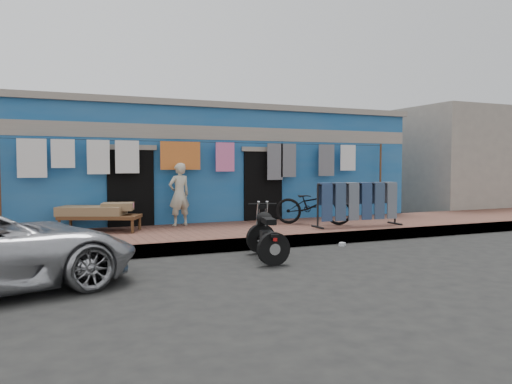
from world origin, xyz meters
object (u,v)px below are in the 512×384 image
object	(u,v)px
bicycle	(313,200)
jeans_rack	(358,204)
seated_person	(179,194)
motorcycle	(267,232)
charpoy	(100,218)

from	to	relation	value
bicycle	jeans_rack	world-z (taller)	bicycle
jeans_rack	bicycle	bearing A→B (deg)	136.67
seated_person	motorcycle	xyz separation A→B (m)	(0.66, -3.61, -0.52)
charpoy	jeans_rack	distance (m)	6.01
seated_person	jeans_rack	size ratio (longest dim) A/B	0.67
seated_person	charpoy	xyz separation A→B (m)	(-1.88, -0.28, -0.46)
bicycle	charpoy	world-z (taller)	bicycle
charpoy	seated_person	bearing A→B (deg)	8.41
seated_person	bicycle	distance (m)	3.31
motorcycle	seated_person	bearing A→B (deg)	114.55
seated_person	charpoy	world-z (taller)	seated_person
bicycle	motorcycle	world-z (taller)	bicycle
seated_person	charpoy	bearing A→B (deg)	-5.45
seated_person	charpoy	size ratio (longest dim) A/B	0.77
motorcycle	charpoy	xyz separation A→B (m)	(-2.54, 3.33, 0.06)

